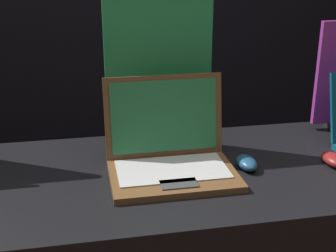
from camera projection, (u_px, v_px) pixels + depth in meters
laptop_middle at (168, 151)px, 1.44m from camera, size 0.38×0.31×0.28m
mouse_middle at (247, 163)px, 1.46m from camera, size 0.06×0.10×0.04m
promo_stand_middle at (158, 79)px, 1.54m from camera, size 0.35×0.07×0.51m
mouse_back at (333, 160)px, 1.49m from camera, size 0.06×0.11×0.04m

